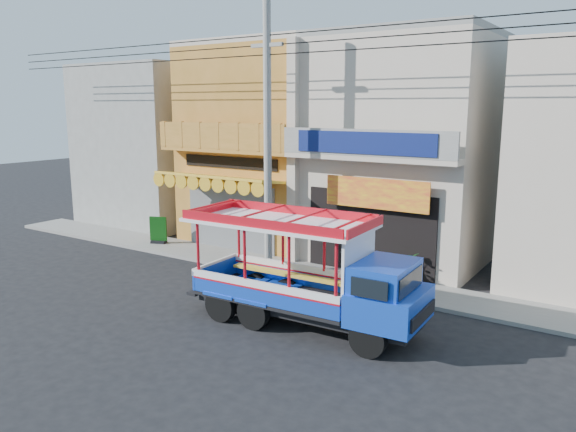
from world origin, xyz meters
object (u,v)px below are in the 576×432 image
Objects in this scene: songthaew_truck at (320,276)px; potted_plant_a at (402,267)px; utility_pole at (271,127)px; potted_plant_b at (376,268)px; green_sign at (158,232)px.

potted_plant_a is at bearing 84.92° from songthaew_truck.
songthaew_truck is at bearing -40.82° from utility_pole.
utility_pole is 5.71m from potted_plant_b.
utility_pole reaches higher than potted_plant_a.
potted_plant_b is at bearing 139.83° from potted_plant_a.
utility_pole is at bearing 42.62° from potted_plant_b.
green_sign is (-10.03, 4.01, -0.85)m from songthaew_truck.
utility_pole is 7.69m from green_sign.
green_sign is 1.23× the size of potted_plant_b.
songthaew_truck reaches higher than green_sign.
potted_plant_a is (0.40, 4.54, -0.81)m from songthaew_truck.
green_sign reaches higher than potted_plant_a.
green_sign is at bearing 158.19° from songthaew_truck.
utility_pole is at bearing -6.65° from green_sign.
songthaew_truck is 4.63m from potted_plant_a.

